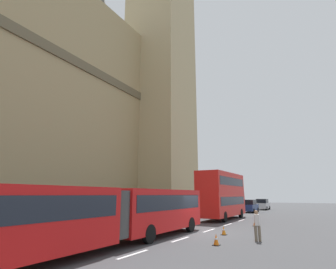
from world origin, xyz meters
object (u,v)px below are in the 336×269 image
at_px(articulated_bus, 107,211).
at_px(traffic_cone_west, 216,240).
at_px(traffic_cone_east, 255,223).
at_px(pedestrian_near_cones, 257,224).
at_px(double_decker_bus, 222,193).
at_px(sedan_lead, 250,206).
at_px(sedan_trailing, 263,204).
at_px(traffic_cone_middle, 224,230).

bearing_deg(articulated_bus, traffic_cone_west, -52.12).
relative_size(traffic_cone_east, pedestrian_near_cones, 0.34).
xyz_separation_m(double_decker_bus, traffic_cone_west, (-14.76, -4.46, -2.43)).
xyz_separation_m(double_decker_bus, sedan_lead, (13.27, 0.18, -1.79)).
bearing_deg(sedan_lead, pedestrian_near_cones, -166.26).
bearing_deg(pedestrian_near_cones, sedan_trailing, 9.86).
xyz_separation_m(sedan_lead, traffic_cone_west, (-28.03, -4.64, -0.63)).
xyz_separation_m(sedan_lead, pedestrian_near_cones, (-25.67, -6.28, -0.00)).
bearing_deg(pedestrian_near_cones, traffic_cone_east, 13.11).
distance_m(articulated_bus, double_decker_bus, 18.25).
relative_size(articulated_bus, sedan_lead, 4.09).
xyz_separation_m(traffic_cone_east, pedestrian_near_cones, (-7.49, -1.74, 0.63)).
bearing_deg(sedan_lead, traffic_cone_east, -166.00).
bearing_deg(sedan_lead, traffic_cone_middle, -171.04).
bearing_deg(articulated_bus, pedestrian_near_cones, -46.29).
height_order(articulated_bus, pedestrian_near_cones, articulated_bus).
bearing_deg(double_decker_bus, articulated_bus, -179.99).
distance_m(articulated_bus, sedan_trailing, 39.96).
bearing_deg(sedan_lead, articulated_bus, -179.68).
relative_size(double_decker_bus, traffic_cone_west, 16.30).
xyz_separation_m(double_decker_bus, pedestrian_near_cones, (-12.40, -6.10, -1.80)).
distance_m(traffic_cone_west, traffic_cone_middle, 3.85).
relative_size(sedan_lead, traffic_cone_west, 7.59).
height_order(double_decker_bus, pedestrian_near_cones, double_decker_bus).
distance_m(traffic_cone_west, traffic_cone_east, 9.85).
height_order(traffic_cone_west, traffic_cone_east, same).
bearing_deg(traffic_cone_middle, articulated_bus, 153.26).
height_order(articulated_bus, sedan_lead, articulated_bus).
distance_m(articulated_bus, traffic_cone_east, 14.09).
relative_size(sedan_lead, traffic_cone_middle, 7.59).
distance_m(double_decker_bus, pedestrian_near_cones, 13.93).
bearing_deg(double_decker_bus, traffic_cone_east, -138.43).
distance_m(double_decker_bus, sedan_trailing, 21.80).
xyz_separation_m(double_decker_bus, traffic_cone_middle, (-10.99, -3.65, -2.43)).
relative_size(traffic_cone_middle, pedestrian_near_cones, 0.34).
height_order(sedan_trailing, traffic_cone_middle, sedan_trailing).
bearing_deg(traffic_cone_east, double_decker_bus, 41.57).
height_order(double_decker_bus, sedan_lead, double_decker_bus).
distance_m(articulated_bus, sedan_lead, 31.51).
height_order(sedan_lead, sedan_trailing, same).
xyz_separation_m(articulated_bus, sedan_trailing, (39.95, -0.17, -0.83)).
xyz_separation_m(sedan_lead, sedan_trailing, (8.46, -0.34, 0.00)).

